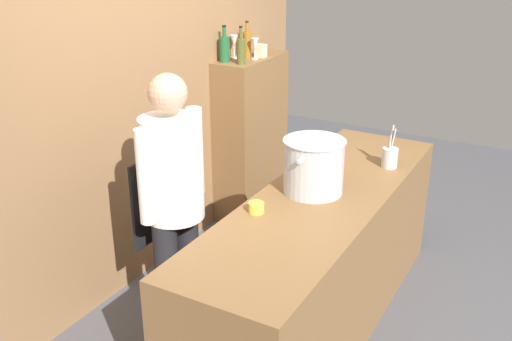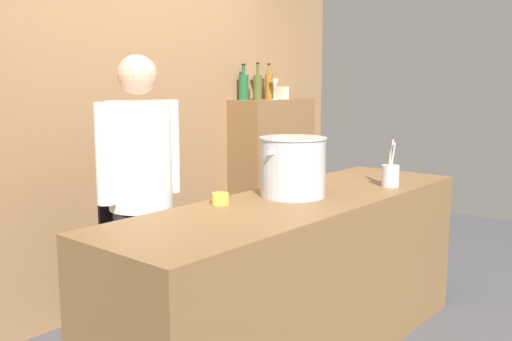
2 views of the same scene
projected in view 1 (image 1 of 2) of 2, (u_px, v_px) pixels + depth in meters
The scene contains 14 objects.
ground_plane at pixel (316, 323), 3.79m from camera, with size 8.00×8.00×0.00m, color #4C4C51.
brick_back_panel at pixel (128, 68), 3.85m from camera, with size 4.40×0.10×3.00m, color olive.
prep_counter at pixel (319, 262), 3.62m from camera, with size 2.45×0.70×0.90m, color brown.
bar_cabinet at pixel (251, 137), 5.07m from camera, with size 0.76×0.32×1.37m, color brown.
chef at pixel (173, 196), 3.30m from camera, with size 0.53×0.36×1.66m.
stockpot_large at pixel (314, 166), 3.44m from camera, with size 0.43×0.37×0.32m.
utensil_crock at pixel (390, 157), 3.84m from camera, with size 0.10×0.10×0.28m.
butter_jar at pixel (256, 208), 3.24m from camera, with size 0.09×0.09×0.06m, color yellow.
wine_bottle_green at pixel (225, 48), 4.59m from camera, with size 0.08×0.08×0.28m.
wine_bottle_olive at pixel (241, 50), 4.52m from camera, with size 0.06×0.06×0.29m.
wine_bottle_amber at pixel (247, 44), 4.76m from camera, with size 0.07×0.07×0.29m.
wine_glass_tall at pixel (234, 41), 4.73m from camera, with size 0.07×0.07×0.18m.
wine_glass_wide at pixel (255, 45), 4.68m from camera, with size 0.07×0.07×0.17m.
spice_tin_cream at pixel (261, 51), 4.79m from camera, with size 0.08×0.08×0.10m, color beige.
Camera 1 is at (-2.92, -1.20, 2.35)m, focal length 41.41 mm.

